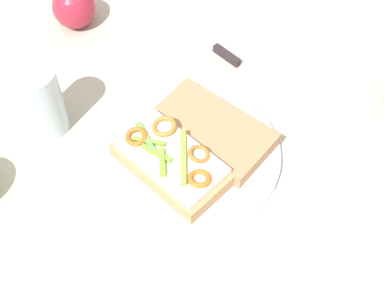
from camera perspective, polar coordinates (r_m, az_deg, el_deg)
ground_plane at (r=0.83m, az=-0.00°, el=-1.29°), size 2.00×2.00×0.00m
plate at (r=0.83m, az=-0.00°, el=-1.06°), size 0.26×0.26×0.01m
sandwich at (r=0.79m, az=-2.14°, el=-1.78°), size 0.19×0.16×0.05m
bread_slice_side at (r=0.83m, az=2.03°, el=1.41°), size 0.20×0.16×0.03m
apple_1 at (r=1.02m, az=-12.04°, el=13.60°), size 0.08×0.08×0.08m
drinking_glass at (r=0.85m, az=-15.11°, el=4.28°), size 0.06×0.06×0.12m
knife at (r=0.97m, az=2.79°, el=9.49°), size 0.11×0.07×0.01m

